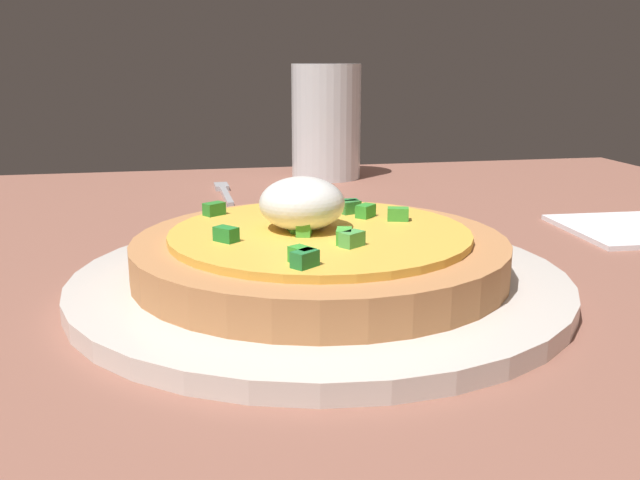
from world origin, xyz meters
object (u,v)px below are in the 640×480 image
plate (320,282)px  pizza (319,250)px  napkin (634,229)px  cup_near (326,126)px  fork (224,192)px

plate → pizza: pizza is taller
napkin → pizza: bearing=-161.1°
plate → pizza: (-0.06, 0.03, 1.97)cm
plate → pizza: bearing=151.7°
cup_near → napkin: cup_near is taller
cup_near → plate: bearing=-102.3°
cup_near → napkin: bearing=-58.2°
pizza → cup_near: 40.57cm
plate → cup_near: cup_near is taller
plate → napkin: bearing=19.0°
plate → pizza: size_ratio=1.33×
pizza → napkin: pizza is taller
fork → napkin: (30.85, -22.03, -0.05)cm
cup_near → napkin: 35.92cm
pizza → plate: bearing=-28.3°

